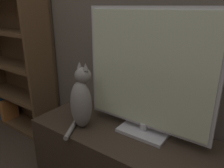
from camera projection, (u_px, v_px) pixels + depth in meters
name	position (u px, v px, depth m)	size (l,w,h in m)	color
tv	(147.00, 75.00, 1.21)	(0.77, 0.18, 0.73)	#B7B7BC
cat	(82.00, 100.00, 1.35)	(0.16, 0.26, 0.42)	gray
bookshelf	(15.00, 53.00, 2.08)	(0.87, 0.28, 1.58)	brown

